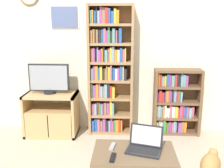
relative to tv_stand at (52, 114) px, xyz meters
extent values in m
cube|color=beige|center=(0.93, 0.30, 0.98)|extent=(5.77, 0.06, 2.60)
cube|color=silver|center=(0.20, 0.26, 1.41)|extent=(0.43, 0.01, 0.33)
cube|color=slate|center=(0.20, 0.26, 1.41)|extent=(0.39, 0.02, 0.30)
cube|color=tan|center=(-0.36, 0.02, 0.00)|extent=(0.04, 0.47, 0.63)
cube|color=tan|center=(0.36, 0.02, 0.00)|extent=(0.04, 0.47, 0.63)
cube|color=tan|center=(0.00, 0.02, 0.30)|extent=(0.76, 0.47, 0.04)
cube|color=tan|center=(0.00, 0.02, -0.30)|extent=(0.76, 0.47, 0.04)
cube|color=tan|center=(0.00, 0.02, 0.06)|extent=(0.69, 0.43, 0.04)
cube|color=tan|center=(-0.17, -0.21, -0.11)|extent=(0.33, 0.02, 0.34)
cube|color=tan|center=(0.17, -0.21, -0.11)|extent=(0.33, 0.02, 0.34)
cylinder|color=black|center=(-0.02, 0.03, 0.33)|extent=(0.18, 0.18, 0.04)
cube|color=black|center=(-0.02, 0.03, 0.55)|extent=(0.59, 0.05, 0.40)
cube|color=#9399A3|center=(-0.02, 0.00, 0.55)|extent=(0.55, 0.01, 0.36)
cube|color=#9E754C|center=(0.57, 0.11, 0.64)|extent=(0.04, 0.27, 1.91)
cube|color=#9E754C|center=(1.19, 0.11, 0.64)|extent=(0.04, 0.27, 1.91)
cube|color=#9E754C|center=(0.88, 0.24, 0.64)|extent=(0.65, 0.02, 1.91)
cube|color=#9E754C|center=(0.88, 0.11, -0.30)|extent=(0.58, 0.24, 0.04)
cube|color=#9E754C|center=(0.88, 0.11, -0.03)|extent=(0.58, 0.24, 0.04)
cube|color=#9E754C|center=(0.88, 0.11, 0.23)|extent=(0.58, 0.24, 0.04)
cube|color=#9E754C|center=(0.88, 0.11, 0.50)|extent=(0.58, 0.24, 0.04)
cube|color=#9E754C|center=(0.88, 0.11, 0.77)|extent=(0.58, 0.24, 0.04)
cube|color=#9E754C|center=(0.88, 0.11, 1.04)|extent=(0.58, 0.24, 0.04)
cube|color=#9E754C|center=(0.88, 0.11, 1.31)|extent=(0.58, 0.24, 0.04)
cube|color=#9E754C|center=(0.88, 0.11, 1.57)|extent=(0.58, 0.24, 0.04)
cube|color=#2856A8|center=(0.62, 0.12, -0.20)|extent=(0.04, 0.21, 0.17)
cube|color=#2856A8|center=(0.66, 0.13, -0.19)|extent=(0.04, 0.18, 0.20)
cube|color=#B75B70|center=(0.70, 0.12, -0.19)|extent=(0.04, 0.20, 0.20)
cube|color=#93704C|center=(0.74, 0.13, -0.20)|extent=(0.03, 0.18, 0.17)
cube|color=#9E4293|center=(0.79, 0.13, -0.18)|extent=(0.04, 0.19, 0.21)
cube|color=#232328|center=(0.83, 0.13, -0.20)|extent=(0.04, 0.18, 0.18)
cube|color=#759EB7|center=(0.87, 0.12, -0.20)|extent=(0.02, 0.20, 0.17)
cube|color=#9E4293|center=(0.90, 0.13, -0.17)|extent=(0.03, 0.18, 0.22)
cube|color=#B75B70|center=(0.92, 0.12, -0.20)|extent=(0.02, 0.21, 0.17)
cube|color=#388947|center=(0.95, 0.13, -0.19)|extent=(0.03, 0.18, 0.19)
cube|color=orange|center=(0.98, 0.12, -0.19)|extent=(0.04, 0.19, 0.19)
cube|color=red|center=(1.02, 0.12, -0.18)|extent=(0.03, 0.21, 0.20)
cube|color=orange|center=(1.05, 0.13, -0.19)|extent=(0.03, 0.18, 0.18)
cube|color=#B75B70|center=(0.62, 0.13, 0.07)|extent=(0.04, 0.18, 0.16)
cube|color=#759EB7|center=(0.66, 0.12, 0.07)|extent=(0.03, 0.21, 0.17)
cube|color=red|center=(0.69, 0.13, 0.08)|extent=(0.02, 0.17, 0.19)
cube|color=#388947|center=(0.72, 0.13, 0.07)|extent=(0.03, 0.17, 0.18)
cube|color=#5B9389|center=(0.75, 0.12, 0.07)|extent=(0.02, 0.20, 0.17)
cube|color=#9E4293|center=(0.77, 0.12, 0.07)|extent=(0.02, 0.20, 0.17)
cube|color=#93704C|center=(0.80, 0.13, 0.08)|extent=(0.03, 0.18, 0.19)
cube|color=#9E4293|center=(0.84, 0.13, 0.08)|extent=(0.04, 0.17, 0.18)
cube|color=gold|center=(0.89, 0.13, 0.09)|extent=(0.03, 0.19, 0.22)
cube|color=#5B9389|center=(0.92, 0.12, 0.08)|extent=(0.03, 0.21, 0.19)
cube|color=#388947|center=(0.61, 0.12, 0.36)|extent=(0.02, 0.20, 0.21)
cube|color=#9E4293|center=(0.65, 0.12, 0.35)|extent=(0.04, 0.19, 0.19)
cube|color=orange|center=(0.69, 0.12, 0.36)|extent=(0.03, 0.19, 0.21)
cube|color=#B75B70|center=(0.72, 0.13, 0.36)|extent=(0.02, 0.18, 0.22)
cube|color=#759EB7|center=(0.75, 0.12, 0.34)|extent=(0.03, 0.19, 0.17)
cube|color=#93704C|center=(0.78, 0.12, 0.34)|extent=(0.02, 0.20, 0.17)
cube|color=#759EB7|center=(0.81, 0.12, 0.36)|extent=(0.04, 0.20, 0.21)
cube|color=#232328|center=(0.86, 0.13, 0.36)|extent=(0.04, 0.19, 0.22)
cube|color=red|center=(0.89, 0.13, 0.34)|extent=(0.03, 0.18, 0.18)
cube|color=gold|center=(0.93, 0.12, 0.33)|extent=(0.03, 0.22, 0.16)
cube|color=#759EB7|center=(0.61, 0.12, 0.60)|extent=(0.03, 0.19, 0.17)
cube|color=#9E4293|center=(0.64, 0.13, 0.62)|extent=(0.02, 0.19, 0.21)
cube|color=orange|center=(0.68, 0.12, 0.62)|extent=(0.04, 0.20, 0.21)
cube|color=#2856A8|center=(0.71, 0.12, 0.61)|extent=(0.02, 0.20, 0.18)
cube|color=gold|center=(0.74, 0.13, 0.62)|extent=(0.04, 0.18, 0.20)
cube|color=#232328|center=(0.78, 0.13, 0.60)|extent=(0.03, 0.18, 0.17)
cube|color=orange|center=(0.81, 0.13, 0.61)|extent=(0.02, 0.17, 0.17)
cube|color=#93704C|center=(0.83, 0.12, 0.62)|extent=(0.02, 0.21, 0.20)
cube|color=gold|center=(0.86, 0.13, 0.62)|extent=(0.03, 0.19, 0.19)
cube|color=#B75B70|center=(0.89, 0.12, 0.63)|extent=(0.02, 0.21, 0.22)
cube|color=#2856A8|center=(0.93, 0.13, 0.61)|extent=(0.04, 0.18, 0.18)
cube|color=white|center=(0.97, 0.13, 0.60)|extent=(0.03, 0.18, 0.17)
cube|color=#9E4293|center=(1.00, 0.13, 0.61)|extent=(0.03, 0.19, 0.18)
cube|color=#2856A8|center=(1.04, 0.13, 0.62)|extent=(0.04, 0.19, 0.20)
cube|color=gold|center=(1.07, 0.12, 0.62)|extent=(0.02, 0.21, 0.20)
cube|color=#232328|center=(1.10, 0.12, 0.60)|extent=(0.04, 0.21, 0.17)
cube|color=gold|center=(0.61, 0.13, 0.88)|extent=(0.03, 0.17, 0.19)
cube|color=#9E4293|center=(0.65, 0.12, 0.88)|extent=(0.03, 0.21, 0.19)
cube|color=#232328|center=(0.68, 0.13, 0.88)|extent=(0.02, 0.17, 0.18)
cube|color=#759EB7|center=(0.70, 0.13, 0.89)|extent=(0.02, 0.17, 0.20)
cube|color=#9E4293|center=(0.73, 0.12, 0.87)|extent=(0.04, 0.22, 0.17)
cube|color=orange|center=(0.76, 0.13, 0.88)|extent=(0.03, 0.18, 0.19)
cube|color=#232328|center=(0.79, 0.12, 0.89)|extent=(0.02, 0.20, 0.21)
cube|color=#5B9389|center=(0.82, 0.12, 0.87)|extent=(0.04, 0.22, 0.17)
cube|color=#B75B70|center=(0.86, 0.13, 0.88)|extent=(0.03, 0.18, 0.19)
cube|color=gold|center=(0.89, 0.13, 0.89)|extent=(0.02, 0.19, 0.20)
cube|color=#759EB7|center=(0.92, 0.13, 0.90)|extent=(0.03, 0.18, 0.22)
cube|color=orange|center=(0.96, 0.12, 0.88)|extent=(0.04, 0.20, 0.17)
cube|color=white|center=(1.00, 0.12, 0.87)|extent=(0.03, 0.20, 0.17)
cube|color=#2856A8|center=(1.03, 0.12, 0.89)|extent=(0.03, 0.20, 0.20)
cube|color=#B75B70|center=(1.07, 0.13, 0.88)|extent=(0.03, 0.18, 0.18)
cube|color=gold|center=(1.10, 0.13, 0.89)|extent=(0.02, 0.19, 0.19)
cube|color=#93704C|center=(0.61, 0.12, 1.14)|extent=(0.03, 0.20, 0.18)
cube|color=orange|center=(0.65, 0.13, 1.15)|extent=(0.03, 0.18, 0.19)
cube|color=#232328|center=(0.67, 0.12, 1.15)|extent=(0.02, 0.21, 0.19)
cube|color=#93704C|center=(0.70, 0.12, 1.15)|extent=(0.02, 0.20, 0.18)
cube|color=#232328|center=(0.73, 0.13, 1.15)|extent=(0.04, 0.17, 0.18)
cube|color=#2856A8|center=(0.77, 0.13, 1.15)|extent=(0.02, 0.18, 0.18)
cube|color=#B75B70|center=(0.80, 0.13, 1.16)|extent=(0.03, 0.19, 0.20)
cube|color=#9E4293|center=(0.83, 0.13, 1.14)|extent=(0.03, 0.17, 0.17)
cube|color=#388947|center=(0.86, 0.13, 1.16)|extent=(0.03, 0.17, 0.21)
cube|color=#232328|center=(0.89, 0.13, 1.14)|extent=(0.03, 0.18, 0.16)
cube|color=#5B9389|center=(0.93, 0.13, 1.16)|extent=(0.04, 0.19, 0.20)
cube|color=#B75B70|center=(0.97, 0.13, 1.14)|extent=(0.02, 0.19, 0.17)
cube|color=#232328|center=(0.99, 0.13, 1.14)|extent=(0.02, 0.19, 0.17)
cube|color=#2856A8|center=(1.02, 0.12, 1.16)|extent=(0.04, 0.20, 0.21)
cube|color=#5B9389|center=(0.61, 0.12, 1.41)|extent=(0.02, 0.19, 0.17)
cube|color=orange|center=(0.64, 0.12, 1.41)|extent=(0.02, 0.21, 0.18)
cube|color=#2856A8|center=(0.67, 0.13, 1.41)|extent=(0.03, 0.17, 0.17)
cube|color=#232328|center=(0.69, 0.13, 1.43)|extent=(0.02, 0.19, 0.22)
cube|color=#759EB7|center=(0.72, 0.13, 1.41)|extent=(0.03, 0.18, 0.17)
cube|color=#9E4293|center=(0.75, 0.13, 1.44)|extent=(0.03, 0.18, 0.22)
cube|color=#93704C|center=(0.79, 0.13, 1.43)|extent=(0.04, 0.17, 0.21)
cube|color=red|center=(0.84, 0.12, 1.43)|extent=(0.04, 0.21, 0.21)
cube|color=#2856A8|center=(0.87, 0.12, 1.42)|extent=(0.02, 0.22, 0.20)
cube|color=#2856A8|center=(0.91, 0.13, 1.41)|extent=(0.04, 0.19, 0.17)
cube|color=gold|center=(0.95, 0.13, 1.43)|extent=(0.03, 0.19, 0.20)
cube|color=orange|center=(0.98, 0.13, 1.41)|extent=(0.04, 0.19, 0.18)
cube|color=brown|center=(1.55, 0.13, 0.18)|extent=(0.04, 0.25, 0.99)
cube|color=brown|center=(2.20, 0.13, 0.18)|extent=(0.04, 0.25, 0.99)
cube|color=brown|center=(1.87, 0.24, 0.18)|extent=(0.68, 0.02, 0.99)
cube|color=brown|center=(1.87, 0.13, -0.30)|extent=(0.61, 0.21, 0.04)
cube|color=brown|center=(1.87, 0.13, -0.06)|extent=(0.61, 0.21, 0.04)
cube|color=brown|center=(1.87, 0.13, 0.18)|extent=(0.61, 0.21, 0.04)
cube|color=brown|center=(1.87, 0.13, 0.41)|extent=(0.61, 0.21, 0.04)
cube|color=brown|center=(1.87, 0.13, 0.65)|extent=(0.61, 0.21, 0.04)
cube|color=gold|center=(1.59, 0.14, -0.21)|extent=(0.03, 0.16, 0.15)
cube|color=#759EB7|center=(1.62, 0.14, -0.19)|extent=(0.02, 0.17, 0.18)
cube|color=white|center=(1.65, 0.14, -0.20)|extent=(0.04, 0.15, 0.18)
cube|color=#388947|center=(1.69, 0.13, -0.19)|extent=(0.04, 0.19, 0.19)
cube|color=gold|center=(1.72, 0.14, -0.21)|extent=(0.02, 0.15, 0.15)
cube|color=#388947|center=(1.74, 0.13, -0.21)|extent=(0.02, 0.19, 0.15)
cube|color=#9E4293|center=(1.78, 0.14, -0.20)|extent=(0.04, 0.15, 0.17)
cube|color=#B75B70|center=(1.81, 0.13, -0.21)|extent=(0.02, 0.19, 0.16)
cube|color=#759EB7|center=(1.84, 0.14, -0.20)|extent=(0.03, 0.17, 0.17)
cube|color=#5B9389|center=(1.87, 0.14, -0.20)|extent=(0.02, 0.16, 0.18)
cube|color=#232328|center=(1.89, 0.14, -0.21)|extent=(0.02, 0.15, 0.15)
cube|color=#9E4293|center=(1.92, 0.13, -0.20)|extent=(0.04, 0.19, 0.16)
cube|color=#93704C|center=(1.97, 0.14, -0.20)|extent=(0.04, 0.16, 0.17)
cube|color=orange|center=(2.01, 0.14, -0.20)|extent=(0.04, 0.15, 0.17)
cube|color=gold|center=(1.58, 0.14, 0.04)|extent=(0.02, 0.17, 0.17)
cube|color=#759EB7|center=(1.61, 0.13, 0.05)|extent=(0.04, 0.18, 0.18)
cube|color=#5B9389|center=(1.64, 0.14, 0.04)|extent=(0.02, 0.16, 0.16)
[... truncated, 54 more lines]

